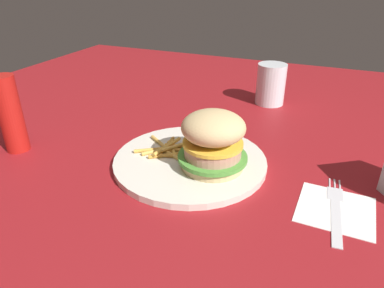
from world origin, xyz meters
The scene contains 8 objects.
ground_plane centered at (0.00, 0.00, 0.00)m, with size 1.60×1.60×0.00m, color maroon.
plate centered at (0.01, 0.00, 0.01)m, with size 0.28×0.28×0.01m, color silver.
sandwich centered at (0.02, 0.05, 0.06)m, with size 0.12×0.12×0.10m.
fries_pile centered at (0.01, -0.05, 0.02)m, with size 0.09×0.11×0.01m.
napkin centered at (0.05, 0.26, 0.00)m, with size 0.11×0.11×0.00m, color white.
fork centered at (0.05, 0.26, 0.00)m, with size 0.17×0.03×0.00m.
drink_glass centered at (-0.36, 0.07, 0.05)m, with size 0.07×0.07×0.10m.
ketchup_bottle centered at (0.09, -0.34, 0.08)m, with size 0.04×0.04×0.15m, color #B21914.
Camera 1 is at (0.53, 0.22, 0.33)m, focal length 32.90 mm.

